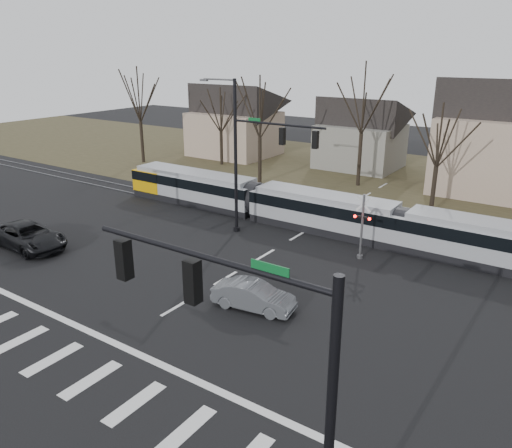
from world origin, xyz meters
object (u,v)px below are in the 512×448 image
Objects in this scene: sedan at (254,296)px; rail_crossing_signal at (362,229)px; tram at (322,210)px; suv at (28,236)px.

rail_crossing_signal is (1.81, 8.72, 1.21)m from sedan.
rail_crossing_signal reaches higher than tram.
suv is at bearing -150.58° from rail_crossing_signal.
rail_crossing_signal reaches higher than sedan.
sedan is at bearing -101.71° from rail_crossing_signal.
tram is at bearing 2.69° from sedan.
sedan is 0.74× the size of suv.
suv is 20.76m from rail_crossing_signal.
tram is 8.68× the size of rail_crossing_signal.
tram is 5.31m from rail_crossing_signal.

